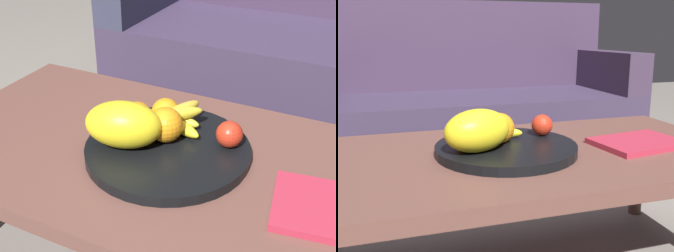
# 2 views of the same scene
# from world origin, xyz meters

# --- Properties ---
(coffee_table) EXTENTS (1.29, 0.64, 0.40)m
(coffee_table) POSITION_xyz_m (0.00, 0.00, 0.36)
(coffee_table) COLOR brown
(coffee_table) RESTS_ON ground_plane
(couch) EXTENTS (1.70, 0.70, 0.90)m
(couch) POSITION_xyz_m (0.12, 1.11, 0.30)
(couch) COLOR #392D47
(couch) RESTS_ON ground_plane
(fruit_bowl) EXTENTS (0.39, 0.39, 0.03)m
(fruit_bowl) POSITION_xyz_m (-0.03, 0.00, 0.41)
(fruit_bowl) COLOR black
(fruit_bowl) RESTS_ON coffee_table
(melon_large_front) EXTENTS (0.20, 0.15, 0.11)m
(melon_large_front) POSITION_xyz_m (-0.12, -0.04, 0.48)
(melon_large_front) COLOR yellow
(melon_large_front) RESTS_ON fruit_bowl
(orange_front) EXTENTS (0.07, 0.07, 0.07)m
(orange_front) POSITION_xyz_m (-0.13, 0.04, 0.46)
(orange_front) COLOR orange
(orange_front) RESTS_ON fruit_bowl
(orange_left) EXTENTS (0.08, 0.08, 0.08)m
(orange_left) POSITION_xyz_m (-0.05, 0.02, 0.46)
(orange_left) COLOR orange
(orange_left) RESTS_ON fruit_bowl
(orange_right) EXTENTS (0.07, 0.07, 0.07)m
(orange_right) POSITION_xyz_m (-0.08, 0.08, 0.46)
(orange_right) COLOR orange
(orange_right) RESTS_ON fruit_bowl
(apple_front) EXTENTS (0.06, 0.06, 0.06)m
(apple_front) POSITION_xyz_m (0.10, 0.06, 0.45)
(apple_front) COLOR red
(apple_front) RESTS_ON fruit_bowl
(banana_bunch) EXTENTS (0.18, 0.16, 0.06)m
(banana_bunch) POSITION_xyz_m (-0.05, 0.08, 0.45)
(banana_bunch) COLOR gold
(banana_bunch) RESTS_ON fruit_bowl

